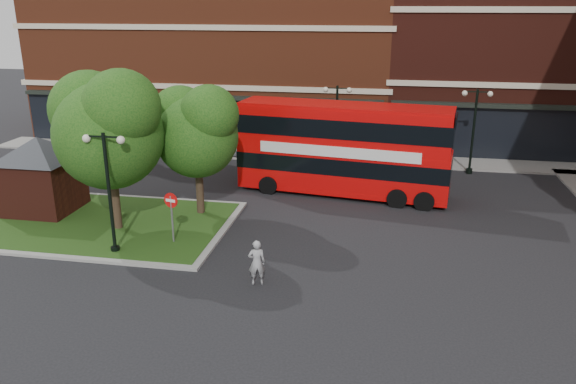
% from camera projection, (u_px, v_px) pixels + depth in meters
% --- Properties ---
extents(ground, '(120.00, 120.00, 0.00)m').
position_uv_depth(ground, '(246.00, 266.00, 21.66)').
color(ground, black).
rests_on(ground, ground).
extents(pavement_far, '(44.00, 3.00, 0.12)m').
position_uv_depth(pavement_far, '(308.00, 156.00, 37.02)').
color(pavement_far, slate).
rests_on(pavement_far, ground).
extents(terrace_far_left, '(26.00, 12.00, 14.00)m').
position_uv_depth(terrace_far_left, '(221.00, 39.00, 43.15)').
color(terrace_far_left, brown).
rests_on(terrace_far_left, ground).
extents(terrace_far_right, '(18.00, 12.00, 16.00)m').
position_uv_depth(terrace_far_right, '(524.00, 28.00, 39.09)').
color(terrace_far_right, '#471911').
rests_on(terrace_far_right, ground).
extents(traffic_island, '(12.60, 7.60, 0.15)m').
position_uv_depth(traffic_island, '(93.00, 223.00, 25.80)').
color(traffic_island, gray).
rests_on(traffic_island, ground).
extents(kiosk, '(6.51, 6.51, 3.60)m').
position_uv_depth(kiosk, '(40.00, 166.00, 26.52)').
color(kiosk, '#471911').
rests_on(kiosk, traffic_island).
extents(tree_island_west, '(5.40, 4.71, 7.21)m').
position_uv_depth(tree_island_west, '(107.00, 124.00, 23.65)').
color(tree_island_west, '#2D2116').
rests_on(tree_island_west, ground).
extents(tree_island_east, '(4.46, 3.90, 6.29)m').
position_uv_depth(tree_island_east, '(195.00, 128.00, 25.63)').
color(tree_island_east, '#2D2116').
rests_on(tree_island_east, ground).
extents(lamp_island, '(1.72, 0.36, 5.00)m').
position_uv_depth(lamp_island, '(109.00, 187.00, 21.88)').
color(lamp_island, black).
rests_on(lamp_island, ground).
extents(lamp_far_left, '(1.72, 0.36, 5.00)m').
position_uv_depth(lamp_far_left, '(336.00, 122.00, 33.93)').
color(lamp_far_left, black).
rests_on(lamp_far_left, ground).
extents(lamp_far_right, '(1.72, 0.36, 5.00)m').
position_uv_depth(lamp_far_right, '(474.00, 127.00, 32.57)').
color(lamp_far_right, black).
rests_on(lamp_far_right, ground).
extents(bus, '(11.20, 3.97, 4.19)m').
position_uv_depth(bus, '(343.00, 143.00, 29.07)').
color(bus, red).
rests_on(bus, ground).
extents(woman, '(0.71, 0.56, 1.70)m').
position_uv_depth(woman, '(257.00, 262.00, 20.06)').
color(woman, '#97979A').
rests_on(woman, ground).
extents(car_silver, '(4.52, 2.16, 1.49)m').
position_uv_depth(car_silver, '(262.00, 146.00, 36.84)').
color(car_silver, silver).
rests_on(car_silver, ground).
extents(car_white, '(4.51, 2.04, 1.44)m').
position_uv_depth(car_white, '(352.00, 156.00, 34.44)').
color(car_white, silver).
rests_on(car_white, ground).
extents(no_entry_sign, '(0.62, 0.20, 2.29)m').
position_uv_depth(no_entry_sign, '(171.00, 208.00, 23.10)').
color(no_entry_sign, slate).
rests_on(no_entry_sign, ground).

